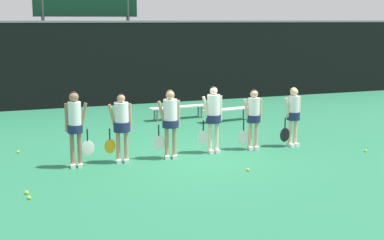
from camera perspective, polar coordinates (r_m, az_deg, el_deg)
ground_plane at (r=13.67m, az=0.09°, el=-3.79°), size 140.00×140.00×0.00m
fence_windscreen at (r=21.73m, az=-8.07°, el=6.03°), size 60.00×0.08×3.38m
scoreboard at (r=23.05m, az=-11.22°, el=11.57°), size 4.29×0.15×4.89m
bench_courtside at (r=18.24m, az=3.81°, el=1.03°), size 1.82×0.59×0.43m
bench_far at (r=18.59m, az=-1.47°, el=1.29°), size 2.08×0.54×0.45m
player_0 at (r=12.66m, az=-12.36°, el=-0.25°), size 0.64×0.35×1.79m
player_1 at (r=12.90m, az=-7.54°, el=-0.23°), size 0.66×0.40×1.68m
player_2 at (r=13.17m, az=-2.36°, el=0.23°), size 0.69×0.40×1.72m
player_3 at (r=13.74m, az=2.28°, el=0.67°), size 0.67×0.38×1.74m
player_4 at (r=14.21m, az=6.57°, el=0.58°), size 0.65×0.36×1.62m
player_5 at (r=14.72m, az=10.75°, el=0.85°), size 0.64×0.36×1.62m
tennis_ball_0 at (r=14.61m, az=-18.06°, el=-3.24°), size 0.07×0.07×0.07m
tennis_ball_1 at (r=10.86m, az=-16.98°, el=-7.92°), size 0.07×0.07×0.07m
tennis_ball_2 at (r=11.19m, az=-17.23°, el=-7.39°), size 0.07×0.07×0.07m
tennis_ball_3 at (r=14.73m, az=18.04°, el=-3.13°), size 0.07×0.07×0.07m
tennis_ball_4 at (r=12.33m, az=6.00°, el=-5.29°), size 0.07×0.07×0.07m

